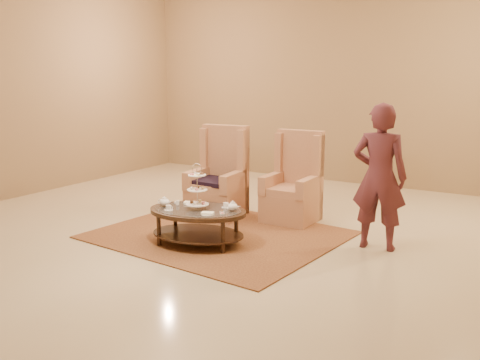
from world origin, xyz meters
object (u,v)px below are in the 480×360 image
Objects in this scene: tea_table at (198,216)px; armchair_left at (219,186)px; person at (379,177)px; armchair_right at (294,191)px.

armchair_left is at bearing 101.23° from tea_table.
person reaches higher than armchair_left.
person is (1.31, -0.58, 0.42)m from armchair_right.
person is (1.80, 0.95, 0.47)m from tea_table.
tea_table is at bearing -73.27° from armchair_left.
armchair_left is (-0.49, 1.20, 0.07)m from tea_table.
person is at bearing -11.63° from armchair_left.
armchair_left is 2.34m from person.
armchair_left is 1.04× the size of armchair_right.
tea_table is 1.61m from armchair_right.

